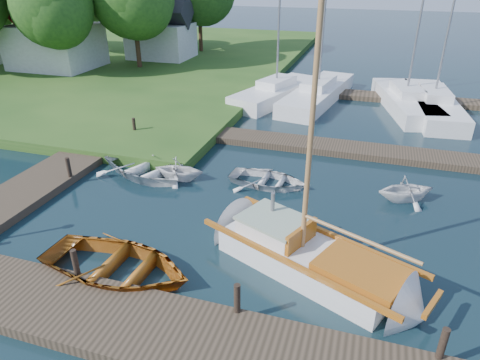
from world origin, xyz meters
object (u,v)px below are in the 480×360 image
(tender_c, at_px, (268,178))
(marina_boat_3, at_px, (433,103))
(sailboat, at_px, (312,261))
(tender_d, at_px, (407,187))
(mooring_post_3, at_px, (443,343))
(mooring_post_1, at_px, (75,263))
(tender_b, at_px, (179,167))
(tree_2, at_px, (52,5))
(marina_boat_1, at_px, (318,92))
(mooring_post_4, at_px, (69,167))
(mooring_post_5, at_px, (134,126))
(marina_boat_2, at_px, (406,100))
(house_a, at_px, (54,35))
(dinghy, at_px, (116,262))
(marina_boat_0, at_px, (276,91))
(tender_a, at_px, (144,166))
(mooring_post_2, at_px, (237,298))
(house_c, at_px, (161,33))

(tender_c, bearing_deg, marina_boat_3, -25.80)
(sailboat, height_order, tender_d, sailboat)
(mooring_post_3, bearing_deg, mooring_post_1, 180.00)
(tender_b, height_order, tree_2, tree_2)
(mooring_post_3, xyz_separation_m, marina_boat_1, (-5.36, 19.36, -0.14))
(mooring_post_4, relative_size, marina_boat_3, 0.07)
(mooring_post_5, relative_size, tender_d, 0.38)
(mooring_post_1, distance_m, marina_boat_2, 21.21)
(house_a, bearing_deg, mooring_post_1, -51.01)
(dinghy, bearing_deg, mooring_post_4, 50.35)
(marina_boat_0, bearing_deg, mooring_post_1, -165.26)
(tender_b, height_order, tender_c, tender_b)
(marina_boat_1, distance_m, marina_boat_3, 6.73)
(tender_a, relative_size, tender_b, 2.03)
(marina_boat_1, bearing_deg, sailboat, -162.67)
(marina_boat_1, relative_size, marina_boat_2, 0.94)
(marina_boat_2, distance_m, marina_boat_3, 1.52)
(tender_a, relative_size, tree_2, 0.52)
(tender_c, distance_m, marina_boat_1, 12.18)
(mooring_post_2, distance_m, marina_boat_1, 19.38)
(dinghy, xyz_separation_m, marina_boat_3, (9.56, 18.51, 0.11))
(marina_boat_3, bearing_deg, dinghy, 147.22)
(mooring_post_5, relative_size, marina_boat_3, 0.07)
(mooring_post_1, bearing_deg, mooring_post_5, 111.80)
(mooring_post_2, xyz_separation_m, mooring_post_3, (4.50, 0.00, 0.00))
(sailboat, relative_size, house_c, 1.86)
(mooring_post_1, distance_m, house_c, 29.22)
(tender_b, xyz_separation_m, tree_2, (-14.92, 12.45, 4.73))
(sailboat, xyz_separation_m, marina_boat_0, (-4.86, 16.41, 0.23))
(marina_boat_2, bearing_deg, mooring_post_4, 124.06)
(tender_c, bearing_deg, mooring_post_3, -138.15)
(marina_boat_1, relative_size, tree_2, 1.31)
(mooring_post_5, xyz_separation_m, tender_b, (3.93, -3.40, -0.17))
(mooring_post_1, height_order, mooring_post_5, same)
(marina_boat_0, bearing_deg, mooring_post_3, -139.18)
(marina_boat_0, bearing_deg, tree_2, 107.24)
(marina_boat_1, bearing_deg, dinghy, -178.95)
(marina_boat_0, xyz_separation_m, marina_boat_3, (9.29, 0.28, -0.00))
(mooring_post_1, bearing_deg, tree_2, 128.21)
(house_a, bearing_deg, tender_a, -43.17)
(mooring_post_1, bearing_deg, marina_boat_0, 86.76)
(mooring_post_1, relative_size, marina_boat_0, 0.07)
(marina_boat_0, bearing_deg, mooring_post_2, -151.69)
(mooring_post_2, relative_size, house_c, 0.15)
(mooring_post_3, xyz_separation_m, tender_c, (-5.54, 7.19, -0.38))
(marina_boat_1, xyz_separation_m, marina_boat_2, (5.21, -0.09, 0.01))
(mooring_post_5, bearing_deg, house_a, 139.76)
(marina_boat_1, bearing_deg, mooring_post_2, -167.81)
(mooring_post_5, height_order, tender_d, mooring_post_5)
(tender_a, xyz_separation_m, tender_b, (1.52, 0.05, 0.11))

